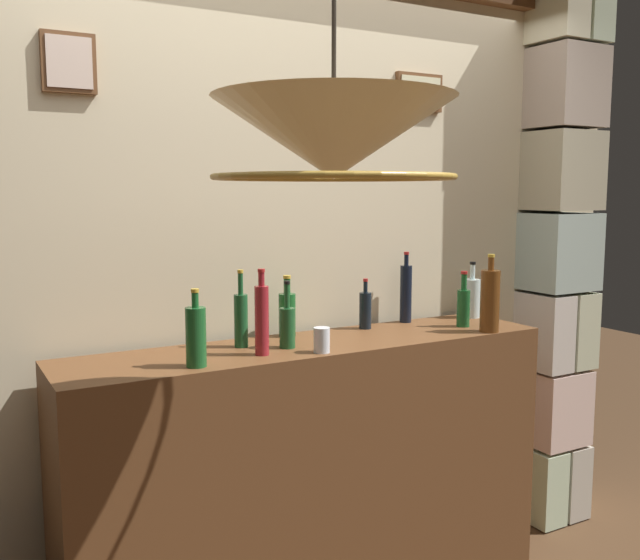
# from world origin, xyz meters

# --- Properties ---
(panelled_rear_partition) EXTENTS (3.72, 0.15, 2.84)m
(panelled_rear_partition) POSITION_xyz_m (-0.00, 1.10, 1.49)
(panelled_rear_partition) COLOR beige
(panelled_rear_partition) RESTS_ON ground
(stone_pillar) EXTENTS (0.33, 0.33, 2.76)m
(stone_pillar) POSITION_xyz_m (1.47, 0.96, 1.39)
(stone_pillar) COLOR #B6C9A6
(stone_pillar) RESTS_ON ground
(bar_shelf_unit) EXTENTS (1.96, 0.43, 1.11)m
(bar_shelf_unit) POSITION_xyz_m (0.00, 0.80, 0.55)
(bar_shelf_unit) COLOR brown
(bar_shelf_unit) RESTS_ON ground
(liquor_bottle_bourbon) EXTENTS (0.07, 0.07, 0.26)m
(liquor_bottle_bourbon) POSITION_xyz_m (-0.52, 0.67, 1.21)
(liquor_bottle_bourbon) COLOR #1A5526
(liquor_bottle_bourbon) RESTS_ON bar_shelf_unit
(liquor_bottle_vodka) EXTENTS (0.07, 0.07, 0.25)m
(liquor_bottle_vodka) POSITION_xyz_m (-0.03, 0.97, 1.20)
(liquor_bottle_vodka) COLOR #175221
(liquor_bottle_vodka) RESTS_ON bar_shelf_unit
(liquor_bottle_rum) EXTENTS (0.05, 0.05, 0.31)m
(liquor_bottle_rum) POSITION_xyz_m (0.57, 0.98, 1.24)
(liquor_bottle_rum) COLOR black
(liquor_bottle_rum) RESTS_ON bar_shelf_unit
(liquor_bottle_brandy) EXTENTS (0.07, 0.07, 0.26)m
(liquor_bottle_brandy) POSITION_xyz_m (0.90, 0.92, 1.20)
(liquor_bottle_brandy) COLOR silver
(liquor_bottle_brandy) RESTS_ON bar_shelf_unit
(liquor_bottle_rye) EXTENTS (0.05, 0.05, 0.31)m
(liquor_bottle_rye) POSITION_xyz_m (-0.26, 0.72, 1.24)
(liquor_bottle_rye) COLOR maroon
(liquor_bottle_rye) RESTS_ON bar_shelf_unit
(liquor_bottle_mezcal) EXTENTS (0.06, 0.06, 0.25)m
(liquor_bottle_mezcal) POSITION_xyz_m (-0.13, 0.78, 1.19)
(liquor_bottle_mezcal) COLOR #1B4D25
(liquor_bottle_mezcal) RESTS_ON bar_shelf_unit
(liquor_bottle_scotch) EXTENTS (0.05, 0.05, 0.21)m
(liquor_bottle_scotch) POSITION_xyz_m (0.33, 0.94, 1.19)
(liquor_bottle_scotch) COLOR black
(liquor_bottle_scotch) RESTS_ON bar_shelf_unit
(liquor_bottle_whiskey) EXTENTS (0.05, 0.05, 0.29)m
(liquor_bottle_whiskey) POSITION_xyz_m (-0.27, 0.87, 1.22)
(liquor_bottle_whiskey) COLOR #1A4C27
(liquor_bottle_whiskey) RESTS_ON bar_shelf_unit
(liquor_bottle_sherry) EXTENTS (0.06, 0.06, 0.24)m
(liquor_bottle_sherry) POSITION_xyz_m (0.72, 0.77, 1.20)
(liquor_bottle_sherry) COLOR #1A5225
(liquor_bottle_sherry) RESTS_ON bar_shelf_unit
(liquor_bottle_port) EXTENTS (0.08, 0.08, 0.32)m
(liquor_bottle_port) POSITION_xyz_m (0.74, 0.63, 1.24)
(liquor_bottle_port) COLOR #5C3213
(liquor_bottle_port) RESTS_ON bar_shelf_unit
(glass_tumbler_rocks) EXTENTS (0.06, 0.06, 0.09)m
(glass_tumbler_rocks) POSITION_xyz_m (-0.05, 0.65, 1.15)
(glass_tumbler_rocks) COLOR silver
(glass_tumbler_rocks) RESTS_ON bar_shelf_unit
(pendant_lamp) EXTENTS (0.64, 0.64, 0.48)m
(pendant_lamp) POSITION_xyz_m (-0.35, 0.07, 1.82)
(pendant_lamp) COLOR beige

